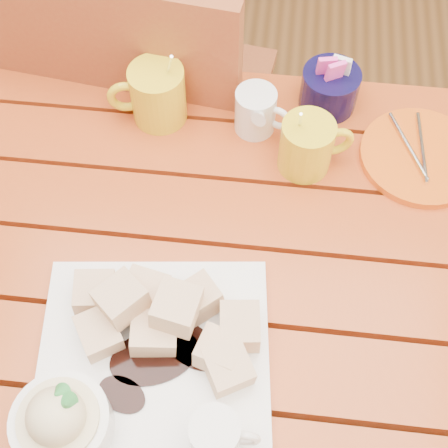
# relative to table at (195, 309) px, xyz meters

# --- Properties ---
(ground) EXTENTS (5.00, 5.00, 0.00)m
(ground) POSITION_rel_table_xyz_m (0.00, -0.00, -0.64)
(ground) COLOR brown
(ground) RESTS_ON ground
(table) EXTENTS (1.20, 0.79, 0.75)m
(table) POSITION_rel_table_xyz_m (0.00, 0.00, 0.00)
(table) COLOR maroon
(table) RESTS_ON ground
(dessert_plate) EXTENTS (0.32, 0.32, 0.12)m
(dessert_plate) POSITION_rel_table_xyz_m (-0.05, -0.15, 0.14)
(dessert_plate) COLOR white
(dessert_plate) RESTS_ON table
(coffee_mug_left) EXTENTS (0.12, 0.09, 0.14)m
(coffee_mug_left) POSITION_rel_table_xyz_m (-0.09, 0.28, 0.16)
(coffee_mug_left) COLOR yellow
(coffee_mug_left) RESTS_ON table
(coffee_mug_right) EXTENTS (0.11, 0.08, 0.13)m
(coffee_mug_right) POSITION_rel_table_xyz_m (0.15, 0.21, 0.15)
(coffee_mug_right) COLOR yellow
(coffee_mug_right) RESTS_ON table
(cream_pitcher) EXTENTS (0.09, 0.08, 0.08)m
(cream_pitcher) POSITION_rel_table_xyz_m (0.06, 0.28, 0.15)
(cream_pitcher) COLOR white
(cream_pitcher) RESTS_ON table
(sugar_caddy) EXTENTS (0.09, 0.09, 0.10)m
(sugar_caddy) POSITION_rel_table_xyz_m (0.18, 0.34, 0.14)
(sugar_caddy) COLOR black
(sugar_caddy) RESTS_ON table
(orange_saucer) EXTENTS (0.19, 0.19, 0.02)m
(orange_saucer) POSITION_rel_table_xyz_m (0.32, 0.24, 0.11)
(orange_saucer) COLOR #DA5713
(orange_saucer) RESTS_ON table
(chair_far) EXTENTS (0.50, 0.50, 0.95)m
(chair_far) POSITION_rel_table_xyz_m (-0.17, 0.46, -0.11)
(chair_far) COLOR brown
(chair_far) RESTS_ON ground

